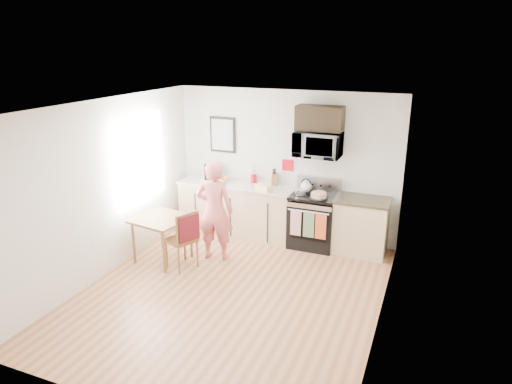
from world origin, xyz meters
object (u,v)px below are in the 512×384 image
at_px(chair, 186,233).
at_px(cake, 319,195).
at_px(range, 313,222).
at_px(dining_table, 162,223).
at_px(microwave, 318,144).
at_px(person, 215,210).

height_order(chair, cake, cake).
height_order(range, dining_table, range).
relative_size(range, cake, 3.89).
xyz_separation_m(range, microwave, (-0.00, 0.10, 1.32)).
distance_m(microwave, dining_table, 2.82).
relative_size(chair, cake, 3.17).
bearing_deg(range, microwave, 90.06).
relative_size(microwave, dining_table, 0.98).
height_order(range, person, person).
xyz_separation_m(dining_table, chair, (0.53, -0.16, -0.03)).
bearing_deg(person, dining_table, 18.10).
height_order(microwave, cake, microwave).
height_order(range, chair, range).
relative_size(range, dining_table, 1.50).
bearing_deg(cake, chair, -139.04).
xyz_separation_m(dining_table, cake, (2.19, 1.29, 0.33)).
xyz_separation_m(range, dining_table, (-2.07, -1.45, 0.20)).
relative_size(dining_table, cake, 2.60).
distance_m(microwave, cake, 0.84).
bearing_deg(dining_table, microwave, 36.85).
distance_m(range, person, 1.74).
height_order(range, cake, range).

